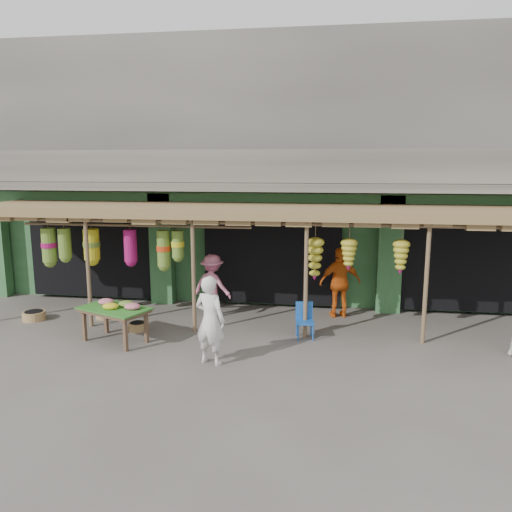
# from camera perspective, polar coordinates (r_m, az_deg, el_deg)

# --- Properties ---
(ground) EXTENTS (80.00, 80.00, 0.00)m
(ground) POSITION_cam_1_polar(r_m,az_deg,el_deg) (11.46, 0.60, -8.64)
(ground) COLOR #514C47
(ground) RESTS_ON ground
(building) EXTENTS (16.40, 6.80, 7.00)m
(building) POSITION_cam_1_polar(r_m,az_deg,el_deg) (15.67, 3.10, 9.03)
(building) COLOR gray
(building) RESTS_ON ground
(awning) EXTENTS (14.00, 2.70, 2.79)m
(awning) POSITION_cam_1_polar(r_m,az_deg,el_deg) (11.70, 0.34, 4.68)
(awning) COLOR brown
(awning) RESTS_ON ground
(flower_table) EXTENTS (1.68, 1.35, 0.88)m
(flower_table) POSITION_cam_1_polar(r_m,az_deg,el_deg) (11.06, -15.73, -5.90)
(flower_table) COLOR brown
(flower_table) RESTS_ON ground
(blue_chair) EXTENTS (0.43, 0.44, 0.79)m
(blue_chair) POSITION_cam_1_polar(r_m,az_deg,el_deg) (11.02, 5.57, -7.08)
(blue_chair) COLOR #194EA4
(blue_chair) RESTS_ON ground
(basket_left) EXTENTS (0.65, 0.65, 0.21)m
(basket_left) POSITION_cam_1_polar(r_m,az_deg,el_deg) (12.97, -16.78, -6.34)
(basket_left) COLOR olive
(basket_left) RESTS_ON ground
(basket_mid) EXTENTS (0.70, 0.70, 0.21)m
(basket_mid) POSITION_cam_1_polar(r_m,az_deg,el_deg) (13.42, -24.03, -6.24)
(basket_mid) COLOR #8C613E
(basket_mid) RESTS_ON ground
(basket_right) EXTENTS (0.51, 0.51, 0.19)m
(basket_right) POSITION_cam_1_polar(r_m,az_deg,el_deg) (11.82, -13.37, -7.86)
(basket_right) COLOR #A67E4D
(basket_right) RESTS_ON ground
(person_front) EXTENTS (0.73, 0.60, 1.71)m
(person_front) POSITION_cam_1_polar(r_m,az_deg,el_deg) (9.50, -5.27, -7.32)
(person_front) COLOR silver
(person_front) RESTS_ON ground
(person_vendor) EXTENTS (1.10, 0.66, 1.75)m
(person_vendor) POSITION_cam_1_polar(r_m,az_deg,el_deg) (12.49, 9.59, -3.00)
(person_vendor) COLOR #D75A14
(person_vendor) RESTS_ON ground
(person_shopper) EXTENTS (1.14, 0.87, 1.57)m
(person_shopper) POSITION_cam_1_polar(r_m,az_deg,el_deg) (12.44, -5.02, -3.39)
(person_shopper) COLOR pink
(person_shopper) RESTS_ON ground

